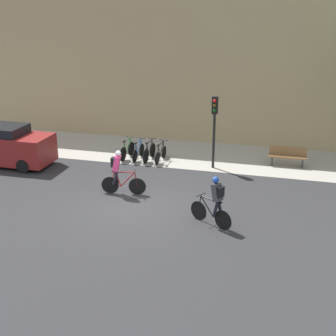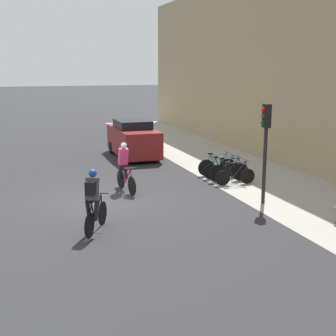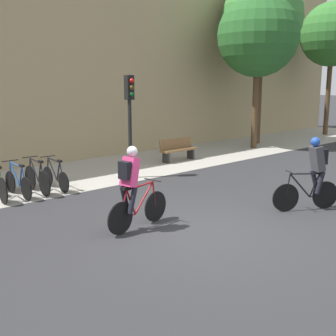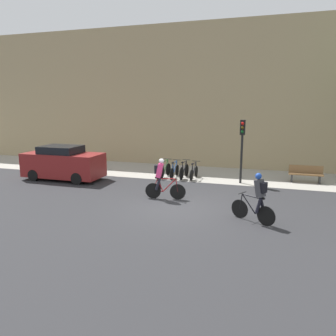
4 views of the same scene
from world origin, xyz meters
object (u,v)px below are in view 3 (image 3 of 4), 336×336
traffic_light_pole (130,107)px  bench (178,149)px  parked_bike_1 (18,183)px  cyclist_pink (132,186)px  parked_bike_3 (55,177)px  parked_bike_2 (37,179)px  cyclist_grey (314,172)px

traffic_light_pole → bench: (3.26, 1.16, -1.82)m
parked_bike_1 → traffic_light_pole: (3.67, -0.26, 1.90)m
cyclist_pink → parked_bike_3: size_ratio=1.10×
parked_bike_1 → traffic_light_pole: size_ratio=0.51×
parked_bike_2 → parked_bike_3: (0.56, -0.00, -0.03)m
parked_bike_1 → parked_bike_2: (0.56, 0.00, 0.03)m
cyclist_pink → parked_bike_3: bearing=83.4°
traffic_light_pole → bench: size_ratio=1.93×
cyclist_grey → traffic_light_pole: 6.04m
parked_bike_3 → bench: 5.89m
cyclist_pink → parked_bike_1: cyclist_pink is taller
cyclist_grey → bench: size_ratio=1.05×
parked_bike_2 → bench: size_ratio=0.99×
cyclist_pink → cyclist_grey: (4.10, -1.82, 0.00)m
parked_bike_1 → traffic_light_pole: bearing=-4.1°
traffic_light_pole → parked_bike_1: bearing=175.9°
parked_bike_2 → bench: (6.38, 0.90, 0.06)m
traffic_light_pole → parked_bike_2: bearing=175.1°
cyclist_grey → bench: 7.31m
cyclist_pink → parked_bike_3: 4.30m
parked_bike_3 → parked_bike_2: bearing=179.8°
cyclist_grey → bench: bearing=72.4°
cyclist_pink → parked_bike_3: (0.49, 4.23, -0.57)m
cyclist_grey → parked_bike_2: (-4.18, 6.06, -0.53)m
parked_bike_2 → traffic_light_pole: size_ratio=0.51×
cyclist_pink → traffic_light_pole: traffic_light_pole is taller
parked_bike_1 → cyclist_pink: bearing=-81.5°
parked_bike_2 → parked_bike_3: parked_bike_2 is taller
parked_bike_1 → parked_bike_3: parked_bike_1 is taller
traffic_light_pole → cyclist_grey: bearing=-79.6°
cyclist_grey → bench: (2.20, 6.95, -0.48)m
parked_bike_3 → bench: bearing=8.8°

